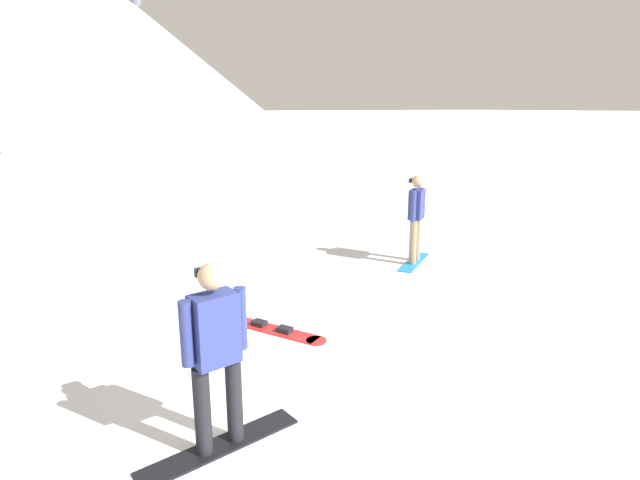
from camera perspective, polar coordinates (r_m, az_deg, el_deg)
ground_plane at (r=5.43m, az=10.06°, el=-19.94°), size 800.00×800.00×0.00m
snowboarder_foreground at (r=4.75m, az=-11.37°, el=-12.16°), size 1.58×0.53×1.78m
snowboarder_midground at (r=10.41m, az=10.51°, el=2.51°), size 1.33×1.07×1.77m
loose_snowboard_near_left at (r=7.43m, az=-5.31°, el=-9.67°), size 1.11×1.64×0.09m
peak_east_ridge at (r=244.53m, az=-29.09°, el=21.03°), size 180.20×180.20×73.40m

